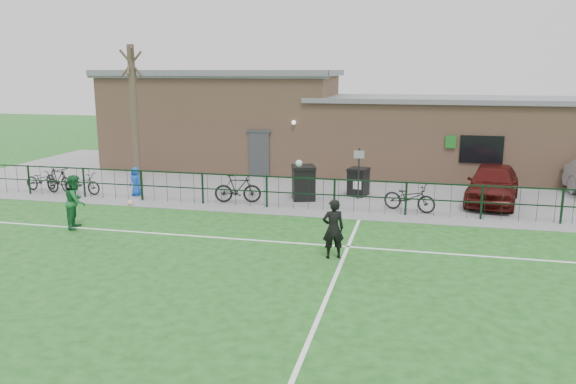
% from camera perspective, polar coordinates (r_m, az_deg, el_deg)
% --- Properties ---
extents(ground, '(90.00, 90.00, 0.00)m').
position_cam_1_polar(ground, '(12.97, -5.10, -10.25)').
color(ground, '#174F18').
rests_on(ground, ground).
extents(paving_strip, '(34.00, 13.00, 0.02)m').
position_cam_1_polar(paving_strip, '(25.63, 4.32, 1.13)').
color(paving_strip, slate).
rests_on(paving_strip, ground).
extents(pitch_line_touch, '(28.00, 0.10, 0.01)m').
position_cam_1_polar(pitch_line_touch, '(20.15, 1.81, -1.95)').
color(pitch_line_touch, white).
rests_on(pitch_line_touch, ground).
extents(pitch_line_mid, '(28.00, 0.10, 0.01)m').
position_cam_1_polar(pitch_line_mid, '(16.58, -0.79, -5.10)').
color(pitch_line_mid, white).
rests_on(pitch_line_mid, ground).
extents(pitch_line_perp, '(0.10, 16.00, 0.01)m').
position_cam_1_polar(pitch_line_perp, '(12.52, 3.79, -11.05)').
color(pitch_line_perp, white).
rests_on(pitch_line_perp, ground).
extents(perimeter_fence, '(28.00, 0.10, 1.20)m').
position_cam_1_polar(perimeter_fence, '(20.21, 1.93, -0.17)').
color(perimeter_fence, black).
rests_on(perimeter_fence, ground).
extents(bare_tree, '(0.30, 0.30, 6.00)m').
position_cam_1_polar(bare_tree, '(24.92, -15.35, 7.35)').
color(bare_tree, '#45362A').
rests_on(bare_tree, ground).
extents(wheelie_bin_left, '(1.08, 1.15, 1.25)m').
position_cam_1_polar(wheelie_bin_left, '(21.75, 1.59, 0.84)').
color(wheelie_bin_left, black).
rests_on(wheelie_bin_left, paving_strip).
extents(wheelie_bin_right, '(0.86, 0.92, 1.03)m').
position_cam_1_polar(wheelie_bin_right, '(22.64, 7.15, 0.93)').
color(wheelie_bin_right, black).
rests_on(wheelie_bin_right, paving_strip).
extents(sign_post, '(0.08, 0.08, 2.00)m').
position_cam_1_polar(sign_post, '(21.94, 7.19, 1.85)').
color(sign_post, black).
rests_on(sign_post, paving_strip).
extents(car_maroon, '(2.55, 4.62, 1.49)m').
position_cam_1_polar(car_maroon, '(22.56, 20.09, 0.82)').
color(car_maroon, '#460E0C').
rests_on(car_maroon, paving_strip).
extents(bicycle_a, '(1.83, 0.91, 0.92)m').
position_cam_1_polar(bicycle_a, '(25.42, -23.68, 1.10)').
color(bicycle_a, black).
rests_on(bicycle_a, paving_strip).
extents(bicycle_b, '(1.75, 1.06, 1.02)m').
position_cam_1_polar(bicycle_b, '(25.22, -22.32, 1.24)').
color(bicycle_b, black).
rests_on(bicycle_b, paving_strip).
extents(bicycle_c, '(1.71, 0.73, 0.87)m').
position_cam_1_polar(bicycle_c, '(24.24, -20.17, 0.83)').
color(bicycle_c, black).
rests_on(bicycle_c, paving_strip).
extents(bicycle_d, '(1.84, 0.85, 1.07)m').
position_cam_1_polar(bicycle_d, '(21.36, -5.13, 0.34)').
color(bicycle_d, black).
rests_on(bicycle_d, paving_strip).
extents(bicycle_e, '(2.00, 1.21, 0.99)m').
position_cam_1_polar(bicycle_e, '(20.44, 12.24, -0.54)').
color(bicycle_e, black).
rests_on(bicycle_e, paving_strip).
extents(spectator_child, '(0.67, 0.57, 1.16)m').
position_cam_1_polar(spectator_child, '(23.25, -15.22, 1.05)').
color(spectator_child, blue).
rests_on(spectator_child, paving_strip).
extents(goalkeeper_kick, '(2.06, 3.52, 2.13)m').
position_cam_1_polar(goalkeeper_kick, '(15.13, 4.50, -3.52)').
color(goalkeeper_kick, black).
rests_on(goalkeeper_kick, ground).
extents(outfield_player, '(0.87, 0.99, 1.72)m').
position_cam_1_polar(outfield_player, '(19.10, -20.76, -0.91)').
color(outfield_player, '#1C6231').
rests_on(outfield_player, ground).
extents(ball_ground, '(0.22, 0.22, 0.22)m').
position_cam_1_polar(ball_ground, '(21.73, -15.74, -1.07)').
color(ball_ground, white).
rests_on(ball_ground, ground).
extents(clubhouse, '(24.25, 5.40, 4.96)m').
position_cam_1_polar(clubhouse, '(28.38, 3.56, 6.74)').
color(clubhouse, '#A07759').
rests_on(clubhouse, ground).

